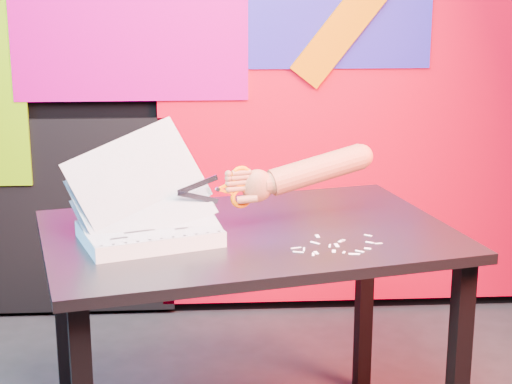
{
  "coord_description": "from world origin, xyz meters",
  "views": [
    {
      "loc": [
        0.05,
        -2.04,
        1.49
      ],
      "look_at": [
        0.19,
        0.28,
        0.87
      ],
      "focal_mm": 60.0,
      "sensor_mm": 36.0,
      "label": 1
    }
  ],
  "objects": [
    {
      "name": "backdrop",
      "position": [
        0.06,
        1.46,
        0.96
      ],
      "size": [
        2.88,
        0.05,
        2.08
      ],
      "color": "red",
      "rests_on": "ground"
    },
    {
      "name": "hand_forearm",
      "position": [
        0.34,
        0.35,
        0.91
      ],
      "size": [
        0.43,
        0.16,
        0.15
      ],
      "rotation": [
        0.0,
        0.0,
        0.28
      ],
      "color": "#AE5841",
      "rests_on": "work_table"
    },
    {
      "name": "printout_stack",
      "position": [
        -0.11,
        0.22,
        0.78
      ],
      "size": [
        0.45,
        0.37,
        0.34
      ],
      "rotation": [
        0.0,
        0.0,
        0.34
      ],
      "color": "silver",
      "rests_on": "work_table"
    },
    {
      "name": "room",
      "position": [
        0.0,
        0.0,
        1.35
      ],
      "size": [
        3.01,
        3.01,
        2.71
      ],
      "color": "#2B2B2C",
      "rests_on": "ground"
    },
    {
      "name": "paper_clippings",
      "position": [
        0.39,
        0.14,
        0.75
      ],
      "size": [
        0.26,
        0.18,
        0.0
      ],
      "color": "white",
      "rests_on": "work_table"
    },
    {
      "name": "work_table",
      "position": [
        0.17,
        0.3,
        0.66
      ],
      "size": [
        1.3,
        1.01,
        0.75
      ],
      "rotation": [
        0.0,
        0.0,
        0.23
      ],
      "color": "black",
      "rests_on": "ground"
    },
    {
      "name": "scissors",
      "position": [
        0.13,
        0.29,
        0.88
      ],
      "size": [
        0.21,
        0.07,
        0.12
      ],
      "rotation": [
        0.0,
        0.0,
        0.28
      ],
      "color": "#B0B7D2",
      "rests_on": "printout_stack"
    }
  ]
}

